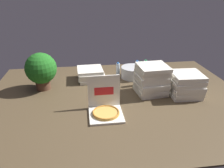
# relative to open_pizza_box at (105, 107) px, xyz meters

# --- Properties ---
(ground_plane) EXTENTS (3.20, 2.40, 0.02)m
(ground_plane) POSITION_rel_open_pizza_box_xyz_m (0.19, 0.33, -0.08)
(ground_plane) COLOR #4C3D28
(open_pizza_box) EXTENTS (0.35, 0.39, 0.38)m
(open_pizza_box) POSITION_rel_open_pizza_box_xyz_m (0.00, 0.00, 0.00)
(open_pizza_box) COLOR silver
(open_pizza_box) RESTS_ON ground_plane
(pizza_stack_left_far) EXTENTS (0.39, 0.39, 0.29)m
(pizza_stack_left_far) POSITION_rel_open_pizza_box_xyz_m (1.03, 0.28, 0.07)
(pizza_stack_left_far) COLOR silver
(pizza_stack_left_far) RESTS_ON ground_plane
(pizza_stack_center_near) EXTENTS (0.40, 0.41, 0.37)m
(pizza_stack_center_near) POSITION_rel_open_pizza_box_xyz_m (0.63, 0.40, 0.11)
(pizza_stack_center_near) COLOR silver
(pizza_stack_center_near) RESTS_ON ground_plane
(pizza_stack_left_mid) EXTENTS (0.39, 0.39, 0.17)m
(pizza_stack_left_mid) POSITION_rel_open_pizza_box_xyz_m (-0.11, 0.93, 0.01)
(pizza_stack_left_mid) COLOR silver
(pizza_stack_left_mid) RESTS_ON ground_plane
(ice_bucket) EXTENTS (0.34, 0.34, 0.16)m
(ice_bucket) POSITION_rel_open_pizza_box_xyz_m (0.51, 0.94, 0.01)
(ice_bucket) COLOR #B7BABF
(ice_bucket) RESTS_ON ground_plane
(water_bottle_0) EXTENTS (0.06, 0.06, 0.20)m
(water_bottle_0) POSITION_rel_open_pizza_box_xyz_m (0.49, 0.64, 0.02)
(water_bottle_0) COLOR white
(water_bottle_0) RESTS_ON ground_plane
(water_bottle_1) EXTENTS (0.06, 0.06, 0.20)m
(water_bottle_1) POSITION_rel_open_pizza_box_xyz_m (0.67, 1.07, 0.02)
(water_bottle_1) COLOR white
(water_bottle_1) RESTS_ON ground_plane
(water_bottle_2) EXTENTS (0.06, 0.06, 0.20)m
(water_bottle_2) POSITION_rel_open_pizza_box_xyz_m (0.61, 1.12, 0.02)
(water_bottle_2) COLOR white
(water_bottle_2) RESTS_ON ground_plane
(water_bottle_3) EXTENTS (0.06, 0.06, 0.20)m
(water_bottle_3) POSITION_rel_open_pizza_box_xyz_m (0.31, 1.07, 0.02)
(water_bottle_3) COLOR silver
(water_bottle_3) RESTS_ON ground_plane
(water_bottle_4) EXTENTS (0.06, 0.06, 0.20)m
(water_bottle_4) POSITION_rel_open_pizza_box_xyz_m (0.76, 1.13, 0.02)
(water_bottle_4) COLOR silver
(water_bottle_4) RESTS_ON ground_plane
(potted_plant) EXTENTS (0.40, 0.40, 0.49)m
(potted_plant) POSITION_rel_open_pizza_box_xyz_m (-0.75, 0.71, 0.20)
(potted_plant) COLOR #513323
(potted_plant) RESTS_ON ground_plane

